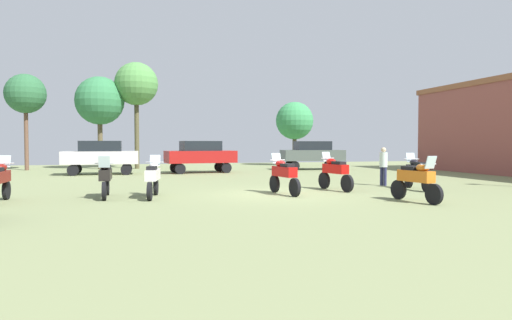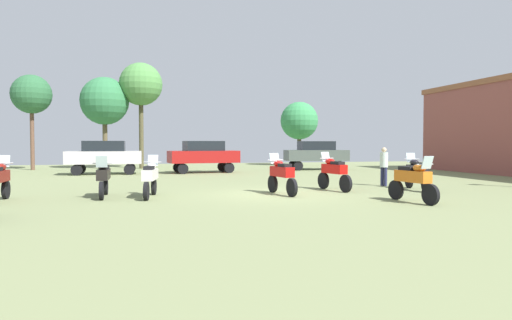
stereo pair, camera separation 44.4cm
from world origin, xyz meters
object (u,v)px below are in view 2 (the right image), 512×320
at_px(tree_3, 299,121).
at_px(motorcycle_3, 150,177).
at_px(car_1, 316,153).
at_px(motorcycle_9, 413,179).
at_px(motorcycle_6, 282,174).
at_px(person_1, 384,163).
at_px(car_2, 104,155).
at_px(tree_1, 141,85).
at_px(motorcycle_4, 417,172).
at_px(motorcycle_10, 334,172).
at_px(tree_2, 31,95).
at_px(car_3, 203,154).
at_px(motorcycle_1, 104,177).
at_px(tree_5, 105,101).

bearing_deg(tree_3, motorcycle_3, -121.09).
bearing_deg(car_1, motorcycle_9, 173.62).
height_order(motorcycle_6, person_1, person_1).
height_order(car_2, tree_3, tree_3).
bearing_deg(tree_1, tree_3, 7.49).
height_order(motorcycle_9, tree_1, tree_1).
xyz_separation_m(motorcycle_4, car_2, (-12.98, 12.33, 0.45)).
height_order(motorcycle_10, tree_2, tree_2).
bearing_deg(motorcycle_10, car_3, 95.73).
distance_m(motorcycle_3, tree_2, 20.38).
xyz_separation_m(motorcycle_3, tree_2, (-7.97, 18.21, 4.49)).
bearing_deg(tree_2, car_1, -12.25).
bearing_deg(tree_2, tree_1, 1.85).
bearing_deg(motorcycle_4, car_2, 146.47).
xyz_separation_m(car_2, person_1, (12.56, -10.48, -0.19)).
height_order(car_2, car_3, same).
xyz_separation_m(motorcycle_1, tree_1, (0.93, 18.07, 5.41)).
bearing_deg(motorcycle_9, car_3, -82.69).
distance_m(motorcycle_1, motorcycle_9, 10.24).
bearing_deg(tree_5, motorcycle_6, -67.32).
relative_size(motorcycle_1, motorcycle_10, 1.03).
xyz_separation_m(motorcycle_3, motorcycle_6, (4.63, -0.16, 0.02)).
relative_size(motorcycle_9, tree_1, 0.28).
bearing_deg(motorcycle_9, tree_2, -62.77).
distance_m(motorcycle_9, car_3, 16.49).
distance_m(motorcycle_6, person_1, 5.68).
height_order(motorcycle_9, car_3, car_3).
relative_size(motorcycle_9, motorcycle_10, 1.01).
relative_size(motorcycle_1, tree_1, 0.29).
height_order(person_1, tree_5, tree_5).
xyz_separation_m(tree_1, tree_3, (12.77, 1.68, -2.40)).
bearing_deg(motorcycle_10, motorcycle_4, -21.64).
bearing_deg(motorcycle_4, motorcycle_9, -114.34).
distance_m(motorcycle_4, motorcycle_6, 5.68).
distance_m(motorcycle_4, motorcycle_10, 3.34).
distance_m(motorcycle_4, car_1, 13.94).
bearing_deg(tree_3, motorcycle_10, -104.76).
height_order(car_1, tree_5, tree_5).
relative_size(motorcycle_9, tree_5, 0.33).
xyz_separation_m(motorcycle_10, tree_1, (-7.65, 17.76, 5.38)).
height_order(motorcycle_3, car_1, car_1).
xyz_separation_m(motorcycle_1, motorcycle_9, (9.59, -3.59, 0.01)).
bearing_deg(motorcycle_1, motorcycle_10, -178.31).
bearing_deg(tree_1, motorcycle_6, -74.19).
relative_size(tree_1, tree_2, 1.17).
distance_m(car_1, person_1, 12.14).
bearing_deg(motorcycle_1, tree_5, -85.28).
bearing_deg(tree_5, tree_3, 5.83).
xyz_separation_m(motorcycle_4, tree_3, (1.83, 20.01, 3.00)).
height_order(motorcycle_9, car_1, car_1).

